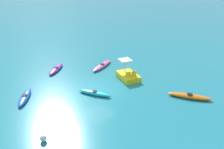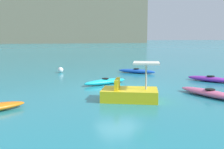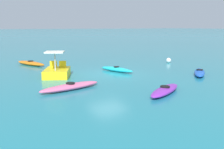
{
  "view_description": "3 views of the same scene",
  "coord_description": "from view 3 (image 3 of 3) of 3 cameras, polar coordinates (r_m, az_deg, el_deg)",
  "views": [
    {
      "loc": [
        -13.1,
        14.9,
        10.3
      ],
      "look_at": [
        -0.19,
        -1.7,
        0.8
      ],
      "focal_mm": 41.24,
      "sensor_mm": 36.0,
      "label": 1
    },
    {
      "loc": [
        -5.85,
        -13.82,
        2.7
      ],
      "look_at": [
        -0.25,
        0.52,
        0.63
      ],
      "focal_mm": 43.6,
      "sensor_mm": 36.0,
      "label": 2
    },
    {
      "loc": [
        15.07,
        -9.12,
        3.17
      ],
      "look_at": [
        1.46,
        -0.6,
        0.24
      ],
      "focal_mm": 42.5,
      "sensor_mm": 36.0,
      "label": 3
    }
  ],
  "objects": [
    {
      "name": "ground_plane",
      "position": [
        17.89,
        -0.86,
        0.13
      ],
      "size": [
        600.0,
        600.0,
        0.0
      ],
      "primitive_type": "plane",
      "color": "teal"
    },
    {
      "name": "kayak_blue",
      "position": [
        18.45,
        18.32,
        0.43
      ],
      "size": [
        2.47,
        2.76,
        0.37
      ],
      "color": "blue",
      "rests_on": "ground_plane"
    },
    {
      "name": "kayak_cyan",
      "position": [
        18.8,
        0.97,
        1.13
      ],
      "size": [
        2.95,
        1.35,
        0.37
      ],
      "color": "#19B7C6",
      "rests_on": "ground_plane"
    },
    {
      "name": "kayak_pink",
      "position": [
        13.58,
        -8.93,
        -2.59
      ],
      "size": [
        1.3,
        3.53,
        0.37
      ],
      "color": "pink",
      "rests_on": "ground_plane"
    },
    {
      "name": "kayak_purple",
      "position": [
        12.91,
        11.32,
        -3.34
      ],
      "size": [
        2.0,
        3.03,
        0.37
      ],
      "color": "purple",
      "rests_on": "ground_plane"
    },
    {
      "name": "kayak_orange",
      "position": [
        22.91,
        -17.08,
        2.34
      ],
      "size": [
        3.5,
        1.82,
        0.37
      ],
      "color": "orange",
      "rests_on": "ground_plane"
    },
    {
      "name": "pedal_boat_yellow",
      "position": [
        17.22,
        -11.74,
        0.65
      ],
      "size": [
        2.82,
        2.46,
        1.68
      ],
      "color": "yellow",
      "rests_on": "ground_plane"
    },
    {
      "name": "buoy_white",
      "position": [
        23.87,
        12.08,
        3.01
      ],
      "size": [
        0.43,
        0.43,
        0.43
      ],
      "primitive_type": "sphere",
      "color": "white",
      "rests_on": "ground_plane"
    }
  ]
}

